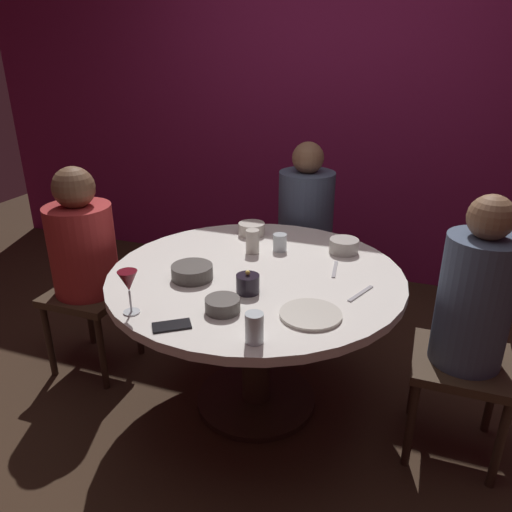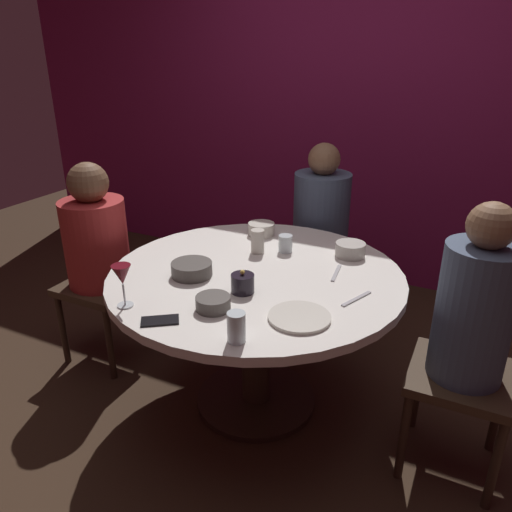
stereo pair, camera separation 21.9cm
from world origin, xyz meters
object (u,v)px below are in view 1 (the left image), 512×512
Objects in this scene: bowl_sauce_side at (221,305)px; bowl_serving_large at (344,246)px; candle_holder at (248,284)px; bowl_salad_center at (252,229)px; bowl_small_white at (192,272)px; seated_diner_back at (306,215)px; cup_by_left_diner at (253,241)px; wine_glass at (128,283)px; seated_diner_right at (473,306)px; cell_phone at (172,326)px; cup_near_candle at (280,242)px; dinner_plate at (311,314)px; dining_table at (256,301)px; cup_by_right_diner at (254,328)px; seated_diner_left at (83,249)px.

bowl_serving_large is at bearing 65.89° from bowl_sauce_side.
candle_holder is 0.69m from bowl_salad_center.
bowl_small_white is at bearing 171.27° from candle_holder.
candle_holder reaches higher than bowl_sauce_side.
seated_diner_back reaches higher than cup_by_left_diner.
wine_glass is 1.28× the size of bowl_sauce_side.
cell_phone is at bearing 27.67° from seated_diner_right.
candle_holder is 0.49m from cup_near_candle.
dinner_plate is 0.67m from bowl_serving_large.
cup_by_left_diner reaches higher than cell_phone.
bowl_small_white reaches higher than dinner_plate.
dining_table is 0.34m from bowl_small_white.
candle_holder is at bearing 1.86° from seated_diner_back.
bowl_sauce_side is (-0.04, -0.18, -0.01)m from candle_holder.
wine_glass reaches higher than bowl_small_white.
seated_diner_right is 6.45× the size of bowl_small_white.
cup_by_left_diner is 1.07× the size of cup_by_right_diner.
seated_diner_left is 8.33× the size of bowl_sauce_side.
bowl_salad_center reaches higher than cell_phone.
cup_by_left_diner is at bearing -11.81° from seated_diner_right.
dining_table is at bearing -94.88° from cup_near_candle.
cup_near_candle is at bearing 2.25° from seated_diner_back.
cup_by_left_diner is (-0.09, 0.21, 0.21)m from dining_table.
cell_phone is 1.26× the size of cup_by_right_diner.
bowl_serving_large is at bearing 48.21° from dining_table.
dinner_plate is 1.67× the size of bowl_salad_center.
cup_near_candle is (0.98, 0.29, 0.06)m from seated_diner_left.
cup_by_right_diner is at bearing -69.37° from cup_by_left_diner.
wine_glass is 0.24m from cell_phone.
seated_diner_back is at bearing 92.25° from cup_near_candle.
cup_near_candle is at bearing 58.91° from bowl_small_white.
dining_table is at bearing 57.53° from wine_glass.
seated_diner_right is (1.88, -0.00, 0.01)m from seated_diner_left.
seated_diner_right is 6.71× the size of wine_glass.
wine_glass is at bearing -103.20° from bowl_small_white.
seated_diner_left is 1.02m from cup_near_candle.
cell_phone is at bearing -74.03° from bowl_small_white.
wine_glass reaches higher than candle_holder.
dinner_plate is 0.66m from cup_near_candle.
bowl_salad_center reaches higher than dining_table.
seated_diner_left is at bearing 140.88° from wine_glass.
dining_table is 0.96m from seated_diner_left.
cup_by_right_diner is at bearing 36.53° from seated_diner_right.
seated_diner_back is 0.63m from bowl_serving_large.
cup_by_left_diner is at bearing -159.58° from bowl_serving_large.
bowl_salad_center is 1.06m from cup_by_right_diner.
bowl_small_white is 0.52m from cup_near_candle.
cell_phone is (-0.13, -1.46, 0.01)m from seated_diner_back.
bowl_small_white is 2.12× the size of cup_near_candle.
seated_diner_left is 8.15× the size of cell_phone.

